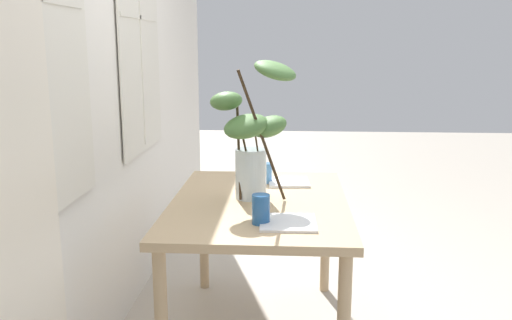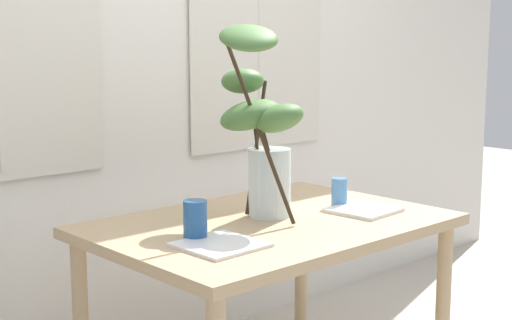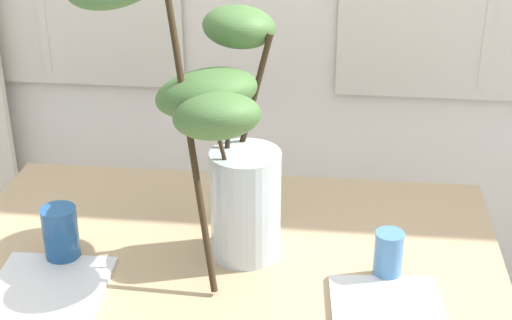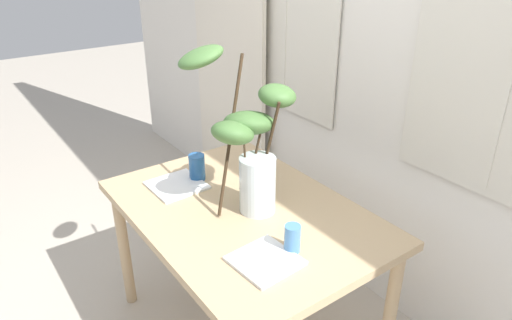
# 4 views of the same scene
# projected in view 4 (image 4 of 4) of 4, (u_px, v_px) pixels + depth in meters

# --- Properties ---
(back_wall_with_windows) EXTENTS (5.57, 0.14, 2.85)m
(back_wall_with_windows) POSITION_uv_depth(u_px,v_px,m) (386.00, 29.00, 2.19)
(back_wall_with_windows) COLOR silver
(back_wall_with_windows) RESTS_ON ground
(curtain_sheer_side) EXTENTS (0.80, 0.03, 2.25)m
(curtain_sheer_side) POSITION_uv_depth(u_px,v_px,m) (228.00, 51.00, 3.13)
(curtain_sheer_side) COLOR silver
(curtain_sheer_side) RESTS_ON ground
(dining_table) EXTENTS (1.25, 0.87, 0.74)m
(dining_table) POSITION_uv_depth(u_px,v_px,m) (244.00, 224.00, 2.10)
(dining_table) COLOR tan
(dining_table) RESTS_ON ground
(vase_with_branches) EXTENTS (0.43, 0.48, 0.73)m
(vase_with_branches) POSITION_uv_depth(u_px,v_px,m) (247.00, 139.00, 1.95)
(vase_with_branches) COLOR silver
(vase_with_branches) RESTS_ON dining_table
(drinking_glass_blue_left) EXTENTS (0.08, 0.08, 0.13)m
(drinking_glass_blue_left) POSITION_uv_depth(u_px,v_px,m) (197.00, 167.00, 2.28)
(drinking_glass_blue_left) COLOR #235693
(drinking_glass_blue_left) RESTS_ON dining_table
(drinking_glass_blue_right) EXTENTS (0.06, 0.06, 0.11)m
(drinking_glass_blue_right) POSITION_uv_depth(u_px,v_px,m) (292.00, 238.00, 1.77)
(drinking_glass_blue_right) COLOR #4C84BC
(drinking_glass_blue_right) RESTS_ON dining_table
(plate_square_left) EXTENTS (0.25, 0.25, 0.01)m
(plate_square_left) POSITION_uv_depth(u_px,v_px,m) (177.00, 185.00, 2.24)
(plate_square_left) COLOR white
(plate_square_left) RESTS_ON dining_table
(plate_square_right) EXTENTS (0.24, 0.24, 0.01)m
(plate_square_right) POSITION_uv_depth(u_px,v_px,m) (265.00, 261.00, 1.73)
(plate_square_right) COLOR white
(plate_square_right) RESTS_ON dining_table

